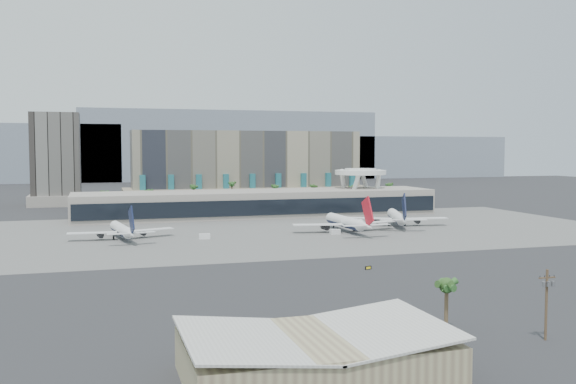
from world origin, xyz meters
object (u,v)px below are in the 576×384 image
object	(u,v)px
airliner_right	(397,217)
service_vehicle_a	(205,236)
airliner_centre	(347,222)
airliner_left	(122,230)
service_vehicle_b	(335,232)
utility_pole	(547,298)
taxiway_sign	(368,268)

from	to	relation	value
airliner_right	service_vehicle_a	world-z (taller)	airliner_right
airliner_centre	airliner_right	bearing A→B (deg)	21.15
airliner_left	service_vehicle_b	size ratio (longest dim) A/B	10.29
utility_pole	taxiway_sign	bearing A→B (deg)	92.44
airliner_right	taxiway_sign	bearing A→B (deg)	-102.49
airliner_left	taxiway_sign	distance (m)	97.87
airliner_right	service_vehicle_b	size ratio (longest dim) A/B	11.25
utility_pole	airliner_left	size ratio (longest dim) A/B	0.31
utility_pole	service_vehicle_a	distance (m)	140.44
airliner_left	taxiway_sign	xyz separation A→B (m)	(60.26, -77.07, -2.91)
service_vehicle_b	taxiway_sign	xyz separation A→B (m)	(-16.38, -67.57, -0.51)
airliner_left	service_vehicle_b	world-z (taller)	airliner_left
utility_pole	service_vehicle_a	xyz separation A→B (m)	(-35.21, 135.82, -6.19)
service_vehicle_b	utility_pole	bearing A→B (deg)	-96.11
service_vehicle_a	airliner_left	bearing A→B (deg)	168.69
utility_pole	taxiway_sign	world-z (taller)	utility_pole
airliner_left	service_vehicle_a	world-z (taller)	airliner_left
airliner_right	service_vehicle_b	distance (m)	37.97
airliner_centre	airliner_right	distance (m)	29.32
airliner_right	service_vehicle_a	bearing A→B (deg)	-151.31
airliner_right	taxiway_sign	size ratio (longest dim) A/B	20.97
airliner_left	airliner_right	world-z (taller)	airliner_right
airliner_left	utility_pole	bearing A→B (deg)	-74.74
utility_pole	service_vehicle_a	bearing A→B (deg)	104.53
utility_pole	taxiway_sign	distance (m)	66.98
service_vehicle_b	taxiway_sign	bearing A→B (deg)	-103.98
taxiway_sign	service_vehicle_b	bearing A→B (deg)	61.50
airliner_right	service_vehicle_b	xyz separation A→B (m)	(-33.92, -16.81, -2.83)
airliner_left	airliner_centre	distance (m)	83.65
service_vehicle_b	taxiway_sign	world-z (taller)	service_vehicle_b
utility_pole	airliner_left	world-z (taller)	airliner_left
airliner_centre	service_vehicle_b	xyz separation A→B (m)	(-6.91, -5.41, -2.87)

